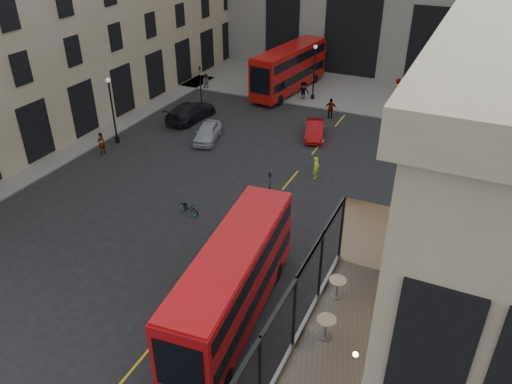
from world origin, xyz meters
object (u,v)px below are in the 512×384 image
at_px(bus_far, 289,67).
at_px(pedestrian_d, 397,88).
at_px(street_lamp_b, 314,76).
at_px(pedestrian_c, 331,108).
at_px(cafe_table_far, 337,285).
at_px(cafe_chair_d, 400,288).
at_px(traffic_light_near, 270,193).
at_px(car_c, 191,111).
at_px(street_lamp_a, 113,114).
at_px(car_a, 207,132).
at_px(car_b, 315,130).
at_px(bicycle, 189,208).
at_px(traffic_light_far, 200,81).
at_px(cafe_table_mid, 326,325).
at_px(pedestrian_a, 206,82).
at_px(pedestrian_e, 101,143).
at_px(bus_near, 233,279).
at_px(cyclist, 316,168).
at_px(pedestrian_b, 303,91).
at_px(cafe_chair_c, 381,358).

bearing_deg(bus_far, pedestrian_d, 17.06).
xyz_separation_m(street_lamp_b, pedestrian_c, (3.00, -3.76, -1.49)).
bearing_deg(cafe_table_far, cafe_chair_d, 29.67).
height_order(traffic_light_near, car_c, traffic_light_near).
xyz_separation_m(street_lamp_a, car_a, (6.42, 3.42, -1.70)).
bearing_deg(traffic_light_near, cafe_chair_d, -42.87).
bearing_deg(car_b, bus_far, 105.80).
height_order(bicycle, cafe_chair_d, cafe_chair_d).
bearing_deg(traffic_light_far, street_lamp_a, -101.31).
relative_size(traffic_light_near, cafe_table_mid, 4.82).
relative_size(street_lamp_b, cafe_chair_d, 6.78).
distance_m(pedestrian_a, pedestrian_e, 16.47).
distance_m(traffic_light_near, pedestrian_d, 26.65).
distance_m(bus_near, pedestrian_a, 32.84).
relative_size(bicycle, pedestrian_e, 0.95).
relative_size(car_b, cyclist, 2.52).
distance_m(cyclist, pedestrian_c, 11.41).
height_order(traffic_light_near, pedestrian_a, traffic_light_near).
bearing_deg(street_lamp_b, cafe_chair_d, -65.64).
distance_m(traffic_light_near, pedestrian_b, 22.26).
bearing_deg(bicycle, pedestrian_c, 4.79).
relative_size(car_a, cafe_chair_d, 5.21).
bearing_deg(pedestrian_b, car_b, -98.05).
bearing_deg(pedestrian_e, cafe_chair_d, 72.89).
relative_size(bus_far, pedestrian_c, 6.30).
distance_m(cafe_table_mid, cafe_chair_d, 3.64).
distance_m(bicycle, cafe_chair_c, 18.08).
bearing_deg(cafe_table_mid, pedestrian_c, 106.68).
bearing_deg(traffic_light_near, cafe_chair_c, -52.86).
bearing_deg(bus_far, car_a, -96.28).
height_order(traffic_light_near, pedestrian_b, traffic_light_near).
xyz_separation_m(traffic_light_near, car_c, (-13.09, 12.63, -1.64)).
relative_size(bicycle, pedestrian_a, 1.00).
relative_size(street_lamp_a, car_c, 0.99).
bearing_deg(pedestrian_c, street_lamp_b, -63.88).
relative_size(traffic_light_far, cafe_table_mid, 4.82).
bearing_deg(cafe_table_mid, bus_near, 145.67).
xyz_separation_m(traffic_light_far, car_c, (0.91, -3.37, -1.64)).
bearing_deg(bus_near, car_c, 125.94).
bearing_deg(traffic_light_near, cafe_table_far, -54.22).
xyz_separation_m(bus_far, car_a, (-1.53, -13.93, -1.81)).
height_order(car_a, pedestrian_e, pedestrian_e).
bearing_deg(pedestrian_c, pedestrian_d, -129.53).
xyz_separation_m(traffic_light_near, street_lamp_b, (-5.00, 22.00, -0.03)).
distance_m(pedestrian_e, cafe_chair_c, 29.01).
height_order(car_b, pedestrian_e, pedestrian_e).
xyz_separation_m(car_c, pedestrian_d, (15.32, 13.87, 0.12)).
bearing_deg(pedestrian_b, traffic_light_near, -109.29).
relative_size(street_lamp_a, car_b, 1.33).
relative_size(car_b, bicycle, 2.43).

